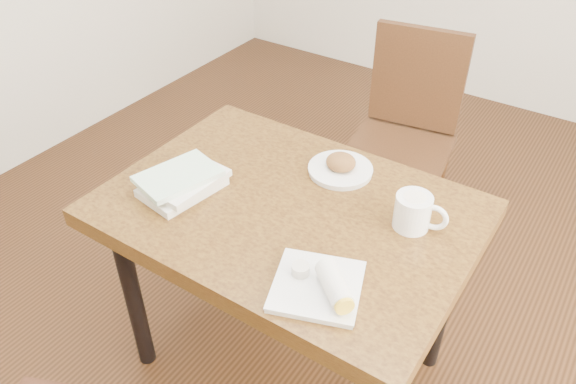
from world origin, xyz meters
The scene contains 7 objects.
ground centered at (0.00, 0.00, -0.01)m, with size 4.00×5.00×0.01m, color #472814.
table centered at (0.00, 0.00, 0.66)m, with size 1.10×0.78×0.75m.
chair_far centered at (-0.02, 0.96, 0.55)m, with size 0.48×0.48×0.95m.
plate_scone centered at (0.05, 0.24, 0.77)m, with size 0.21×0.21×0.07m.
coffee_mug centered at (0.35, 0.12, 0.80)m, with size 0.15×0.10×0.11m.
plate_burrito centered at (0.26, -0.24, 0.77)m, with size 0.28×0.28×0.07m.
book_stack centered at (-0.31, -0.12, 0.78)m, with size 0.22×0.28×0.06m.
Camera 1 is at (0.73, -1.10, 1.80)m, focal length 35.00 mm.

